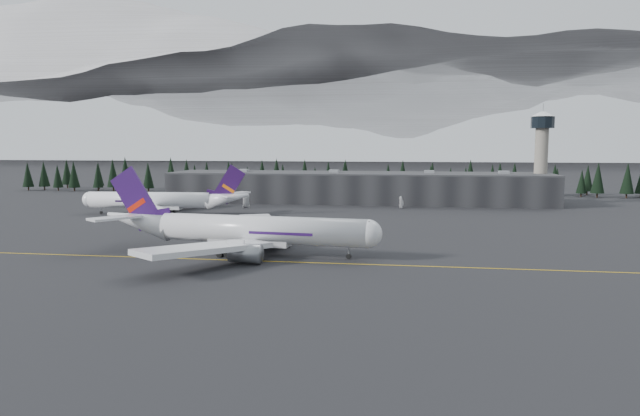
# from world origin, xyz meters

# --- Properties ---
(ground) EXTENTS (1400.00, 1400.00, 0.00)m
(ground) POSITION_xyz_m (0.00, 0.00, 0.00)
(ground) COLOR black
(ground) RESTS_ON ground
(taxiline) EXTENTS (400.00, 0.40, 0.02)m
(taxiline) POSITION_xyz_m (0.00, -2.00, 0.01)
(taxiline) COLOR gold
(taxiline) RESTS_ON ground
(terminal) EXTENTS (160.00, 30.00, 12.60)m
(terminal) POSITION_xyz_m (0.00, 125.00, 6.30)
(terminal) COLOR black
(terminal) RESTS_ON ground
(control_tower) EXTENTS (10.00, 10.00, 37.70)m
(control_tower) POSITION_xyz_m (75.00, 128.00, 23.41)
(control_tower) COLOR gray
(control_tower) RESTS_ON ground
(treeline) EXTENTS (360.00, 20.00, 15.00)m
(treeline) POSITION_xyz_m (0.00, 162.00, 7.50)
(treeline) COLOR black
(treeline) RESTS_ON ground
(mountain_ridge) EXTENTS (4400.00, 900.00, 420.00)m
(mountain_ridge) POSITION_xyz_m (0.00, 1000.00, 0.00)
(mountain_ridge) COLOR white
(mountain_ridge) RESTS_ON ground
(jet_main) EXTENTS (66.20, 60.87, 19.48)m
(jet_main) POSITION_xyz_m (-16.38, 5.39, 5.49)
(jet_main) COLOR silver
(jet_main) RESTS_ON ground
(jet_parked) EXTENTS (60.08, 55.32, 17.66)m
(jet_parked) POSITION_xyz_m (-62.98, 70.76, 4.98)
(jet_parked) COLOR white
(jet_parked) RESTS_ON ground
(gse_vehicle_a) EXTENTS (3.90, 6.14, 1.58)m
(gse_vehicle_a) POSITION_xyz_m (-40.52, 95.44, 0.79)
(gse_vehicle_a) COLOR silver
(gse_vehicle_a) RESTS_ON ground
(gse_vehicle_b) EXTENTS (4.99, 2.96, 1.59)m
(gse_vehicle_b) POSITION_xyz_m (18.96, 103.61, 0.80)
(gse_vehicle_b) COLOR silver
(gse_vehicle_b) RESTS_ON ground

